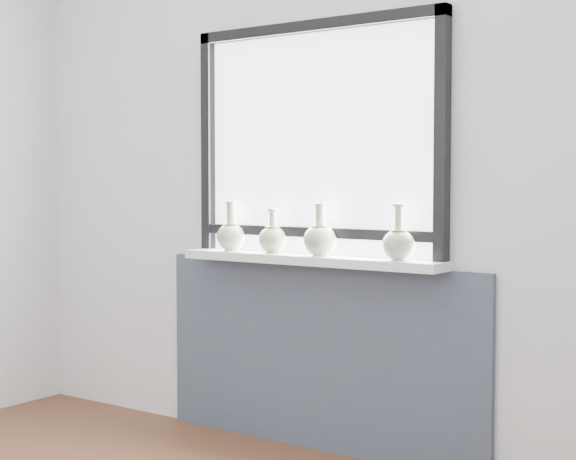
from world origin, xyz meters
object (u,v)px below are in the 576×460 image
Objects in this scene: windowsill at (309,260)px; vase_a at (231,235)px; vase_d at (399,243)px; vase_b at (273,238)px; vase_c at (320,238)px.

vase_a is (-0.45, 0.00, 0.10)m from windowsill.
vase_d is (0.46, -0.00, 0.09)m from windowsill.
vase_d is (0.66, -0.01, 0.01)m from vase_b.
vase_c is 0.39m from vase_d.
windowsill is at bearing 179.60° from vase_d.
windowsill is 0.12m from vase_c.
vase_c is at bearing -4.16° from windowsill.
windowsill is 5.60× the size of vase_a.
vase_a is at bearing 179.64° from vase_b.
vase_d is at bearing -0.40° from windowsill.
vase_b is 0.88× the size of vase_c.
vase_d reaches higher than windowsill.
vase_c reaches higher than windowsill.
vase_a is 0.25m from vase_b.
vase_d is at bearing 0.22° from vase_c.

